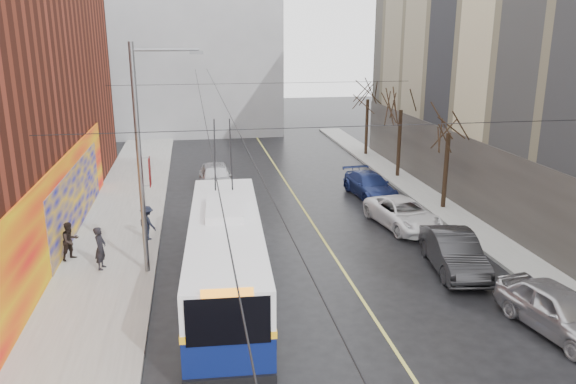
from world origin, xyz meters
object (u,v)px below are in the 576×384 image
object	(u,v)px
trolleybus	(226,256)
pedestrian_c	(147,223)
parked_car_b	(454,252)
pedestrian_a	(100,248)
tree_near	(450,118)
tree_far	(368,89)
streetlight_pole	(143,155)
parked_car_d	(370,185)
parked_car_c	(403,214)
following_car	(216,177)
parked_car_a	(558,310)
tree_mid	(402,98)
pedestrian_b	(70,241)

from	to	relation	value
trolleybus	pedestrian_c	world-z (taller)	trolleybus
parked_car_b	pedestrian_a	xyz separation A→B (m)	(-14.01, 2.21, 0.25)
tree_near	tree_far	xyz separation A→B (m)	(0.00, 14.00, 0.17)
tree_far	pedestrian_a	size ratio (longest dim) A/B	3.74
streetlight_pole	parked_car_d	xyz separation A→B (m)	(11.94, 9.01, -4.16)
streetlight_pole	parked_car_b	world-z (taller)	streetlight_pole
parked_car_c	pedestrian_c	distance (m)	12.30
following_car	pedestrian_c	size ratio (longest dim) A/B	3.10
trolleybus	following_car	bearing A→B (deg)	91.95
tree_near	parked_car_a	distance (m)	13.65
parked_car_c	following_car	world-z (taller)	following_car
pedestrian_a	pedestrian_c	bearing A→B (deg)	-17.36
trolleybus	pedestrian_a	size ratio (longest dim) A/B	6.83
streetlight_pole	parked_car_d	size ratio (longest dim) A/B	1.89
pedestrian_a	parked_car_d	bearing A→B (deg)	-48.41
tree_near	tree_far	world-z (taller)	tree_far
parked_car_a	pedestrian_a	distance (m)	16.81
streetlight_pole	pedestrian_a	bearing A→B (deg)	165.31
parked_car_c	parked_car_b	bearing A→B (deg)	-97.71
parked_car_c	parked_car_d	bearing A→B (deg)	81.27
following_car	pedestrian_a	world-z (taller)	pedestrian_a
tree_mid	parked_car_d	world-z (taller)	tree_mid
tree_near	tree_mid	world-z (taller)	tree_mid
pedestrian_b	parked_car_b	bearing A→B (deg)	-59.58
tree_near	parked_car_d	bearing A→B (deg)	136.71
tree_near	tree_mid	size ratio (longest dim) A/B	0.96
streetlight_pole	tree_mid	distance (m)	19.96
streetlight_pole	parked_car_a	size ratio (longest dim) A/B	1.99
parked_car_a	pedestrian_c	size ratio (longest dim) A/B	2.84
following_car	pedestrian_c	xyz separation A→B (m)	(-3.48, -8.22, 0.11)
trolleybus	following_car	distance (m)	14.29
trolleybus	tree_mid	bearing A→B (deg)	54.50
streetlight_pole	tree_mid	bearing A→B (deg)	40.65
pedestrian_b	following_car	bearing A→B (deg)	10.29
parked_car_a	tree_far	bearing A→B (deg)	75.98
following_car	trolleybus	bearing A→B (deg)	-91.36
pedestrian_c	streetlight_pole	bearing A→B (deg)	144.77
pedestrian_c	tree_near	bearing A→B (deg)	-122.19
pedestrian_a	trolleybus	bearing A→B (deg)	-111.25
parked_car_d	pedestrian_a	size ratio (longest dim) A/B	2.71
tree_near	parked_car_d	distance (m)	6.14
parked_car_a	parked_car_b	xyz separation A→B (m)	(-1.11, 5.13, 0.01)
streetlight_pole	pedestrian_b	xyz separation A→B (m)	(-3.36, 1.74, -3.88)
tree_mid	parked_car_d	distance (m)	6.85
parked_car_b	pedestrian_c	distance (m)	13.49
streetlight_pole	parked_car_a	distance (m)	15.36
tree_far	trolleybus	bearing A→B (deg)	-118.71
tree_near	parked_car_d	size ratio (longest dim) A/B	1.34
tree_near	pedestrian_a	distance (m)	18.40
tree_mid	pedestrian_a	distance (m)	21.60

